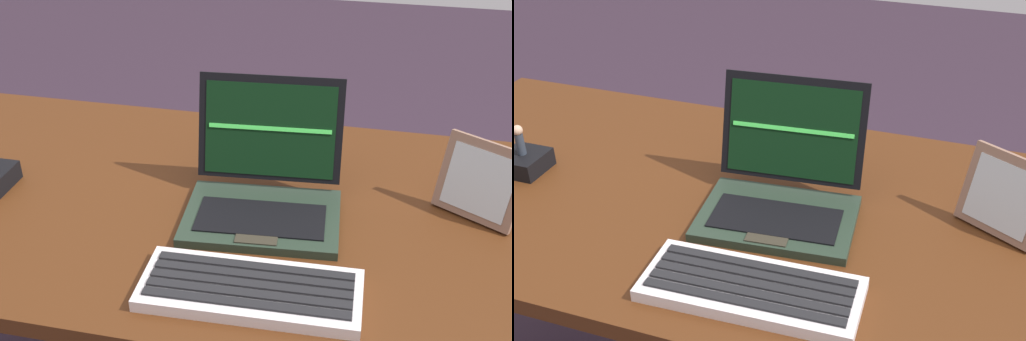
{
  "view_description": "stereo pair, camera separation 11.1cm",
  "coord_description": "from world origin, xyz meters",
  "views": [
    {
      "loc": [
        0.25,
        -1.01,
        1.44
      ],
      "look_at": [
        0.05,
        -0.07,
        0.87
      ],
      "focal_mm": 45.71,
      "sensor_mm": 36.0,
      "label": 1
    },
    {
      "loc": [
        0.36,
        -0.98,
        1.44
      ],
      "look_at": [
        0.05,
        -0.07,
        0.87
      ],
      "focal_mm": 45.71,
      "sensor_mm": 36.0,
      "label": 2
    }
  ],
  "objects": [
    {
      "name": "desk",
      "position": [
        0.0,
        0.0,
        0.68
      ],
      "size": [
        1.65,
        0.75,
        0.74
      ],
      "color": "#4B260F",
      "rests_on": "ground"
    },
    {
      "name": "external_keyboard",
      "position": [
        0.08,
        -0.25,
        0.76
      ],
      "size": [
        0.35,
        0.15,
        0.03
      ],
      "color": "silver",
      "rests_on": "desk"
    },
    {
      "name": "photo_frame",
      "position": [
        0.44,
        0.06,
        0.82
      ],
      "size": [
        0.16,
        0.12,
        0.15
      ],
      "color": "#886451",
      "rests_on": "desk"
    },
    {
      "name": "laptop_front",
      "position": [
        0.05,
        -0.01,
        0.79
      ],
      "size": [
        0.3,
        0.28,
        0.23
      ],
      "color": "#243326",
      "rests_on": "desk"
    }
  ]
}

